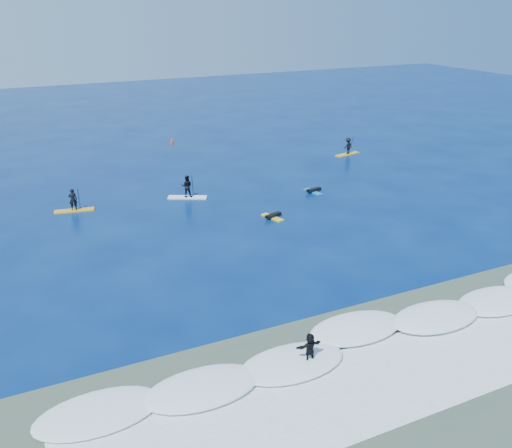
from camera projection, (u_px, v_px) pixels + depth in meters
name	position (u px, v px, depth m)	size (l,w,h in m)	color
ground	(307.00, 246.00, 35.78)	(160.00, 160.00, 0.00)	#04194E
shallow_water	(476.00, 367.00, 24.07)	(90.00, 13.00, 0.01)	#3B5041
breaking_wave	(413.00, 322.00, 27.42)	(40.00, 6.00, 0.30)	white
whitewater	(459.00, 354.00, 24.91)	(34.00, 5.00, 0.02)	silver
sup_paddler_left	(73.00, 203.00, 41.36)	(2.90, 1.22, 1.98)	gold
sup_paddler_center	(187.00, 188.00, 44.05)	(3.01, 2.01, 2.10)	white
sup_paddler_right	(348.00, 147.00, 56.25)	(2.86, 1.27, 1.95)	gold
prone_paddler_near	(273.00, 216.00, 40.23)	(1.46, 1.92, 0.39)	yellow
prone_paddler_far	(313.00, 191.00, 45.56)	(1.47, 1.89, 0.39)	blue
wave_surfer	(310.00, 349.00, 23.87)	(1.94, 0.56, 1.40)	silver
marker_buoy	(172.00, 142.00, 60.44)	(0.27, 0.27, 0.64)	#FE4216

